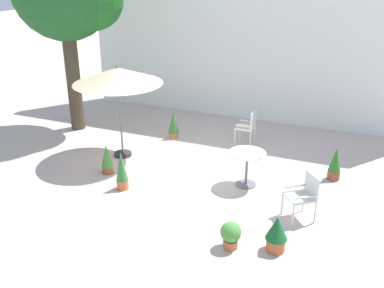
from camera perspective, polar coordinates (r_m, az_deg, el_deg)
ground_plane at (r=10.34m, az=0.44°, el=-3.60°), size 60.00×60.00×0.00m
villa_facade at (r=13.37m, az=7.54°, el=14.60°), size 10.36×0.30×5.44m
patio_umbrella_0 at (r=10.62m, az=-9.66°, el=8.70°), size 2.15×2.15×2.34m
cafe_table_0 at (r=9.58m, az=7.17°, el=-2.39°), size 0.81×0.81×0.78m
patio_chair_0 at (r=11.78m, az=7.36°, el=2.44°), size 0.47×0.44×0.93m
patio_chair_1 at (r=8.57m, az=14.39°, el=-6.26°), size 0.69×0.69×0.92m
potted_plant_0 at (r=7.68m, az=10.96°, el=-11.31°), size 0.38×0.38×0.67m
potted_plant_1 at (r=9.53m, az=-9.15°, el=-3.47°), size 0.26×0.26×0.86m
potted_plant_2 at (r=7.69m, az=5.08°, el=-11.62°), size 0.37×0.37×0.50m
potted_plant_3 at (r=10.30m, az=-11.03°, el=-1.90°), size 0.28×0.28×0.72m
potted_plant_4 at (r=12.11m, az=-2.43°, el=2.62°), size 0.29×0.29×0.79m
potted_plant_5 at (r=10.34m, az=18.13°, el=-2.50°), size 0.28×0.28×0.77m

